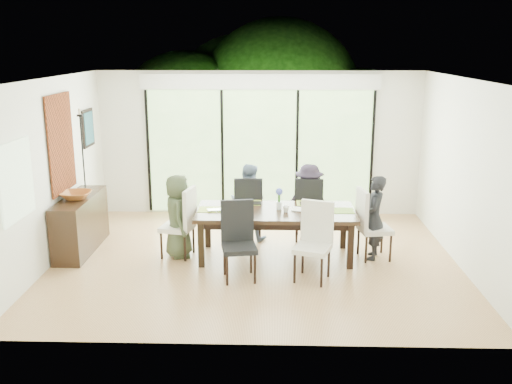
{
  "coord_description": "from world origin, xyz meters",
  "views": [
    {
      "loc": [
        0.25,
        -8.07,
        3.16
      ],
      "look_at": [
        0.0,
        0.25,
        1.0
      ],
      "focal_mm": 40.0,
      "sensor_mm": 36.0,
      "label": 1
    }
  ],
  "objects_px": {
    "bowl": "(76,195)",
    "chair_far_right": "(309,207)",
    "table_top": "(276,212)",
    "chair_left_end": "(177,222)",
    "chair_far_left": "(248,207)",
    "vase": "(279,206)",
    "cup_a": "(230,204)",
    "chair_near_left": "(239,242)",
    "sideboard": "(81,224)",
    "laptop": "(219,211)",
    "cup_c": "(329,206)",
    "cup_b": "(286,209)",
    "person_far_right": "(309,202)",
    "chair_right_end": "(375,224)",
    "person_left_end": "(178,216)",
    "person_far_left": "(248,202)",
    "person_right_end": "(374,218)",
    "chair_near_right": "(312,243)"
  },
  "relations": [
    {
      "from": "sideboard",
      "to": "chair_right_end",
      "type": "bearing_deg",
      "value": -2.71
    },
    {
      "from": "person_right_end",
      "to": "cup_a",
      "type": "relative_size",
      "value": 10.4
    },
    {
      "from": "chair_far_right",
      "to": "person_far_right",
      "type": "distance_m",
      "value": 0.1
    },
    {
      "from": "chair_far_right",
      "to": "chair_left_end",
      "type": "bearing_deg",
      "value": 27.01
    },
    {
      "from": "person_far_left",
      "to": "person_far_right",
      "type": "xyz_separation_m",
      "value": [
        1.0,
        0.0,
        0.0
      ]
    },
    {
      "from": "cup_a",
      "to": "bowl",
      "type": "xyz_separation_m",
      "value": [
        -2.36,
        -0.03,
        0.13
      ]
    },
    {
      "from": "chair_far_right",
      "to": "sideboard",
      "type": "xyz_separation_m",
      "value": [
        -3.61,
        -0.63,
        -0.11
      ]
    },
    {
      "from": "chair_left_end",
      "to": "cup_b",
      "type": "height_order",
      "value": "chair_left_end"
    },
    {
      "from": "chair_far_left",
      "to": "chair_near_left",
      "type": "distance_m",
      "value": 1.72
    },
    {
      "from": "chair_near_right",
      "to": "cup_b",
      "type": "relative_size",
      "value": 11.0
    },
    {
      "from": "laptop",
      "to": "person_far_left",
      "type": "bearing_deg",
      "value": 54.5
    },
    {
      "from": "bowl",
      "to": "vase",
      "type": "bearing_deg",
      "value": -1.22
    },
    {
      "from": "person_right_end",
      "to": "chair_left_end",
      "type": "bearing_deg",
      "value": -76.88
    },
    {
      "from": "person_far_right",
      "to": "cup_c",
      "type": "distance_m",
      "value": 0.79
    },
    {
      "from": "cup_a",
      "to": "sideboard",
      "type": "bearing_deg",
      "value": 178.4
    },
    {
      "from": "person_right_end",
      "to": "table_top",
      "type": "bearing_deg",
      "value": -76.88
    },
    {
      "from": "person_far_right",
      "to": "chair_far_left",
      "type": "bearing_deg",
      "value": 13.57
    },
    {
      "from": "bowl",
      "to": "chair_far_right",
      "type": "bearing_deg",
      "value": 11.5
    },
    {
      "from": "chair_left_end",
      "to": "chair_far_right",
      "type": "xyz_separation_m",
      "value": [
        2.05,
        0.85,
        0.0
      ]
    },
    {
      "from": "person_far_left",
      "to": "sideboard",
      "type": "relative_size",
      "value": 0.83
    },
    {
      "from": "chair_far_left",
      "to": "laptop",
      "type": "distance_m",
      "value": 1.05
    },
    {
      "from": "chair_far_right",
      "to": "person_far_right",
      "type": "height_order",
      "value": "person_far_right"
    },
    {
      "from": "laptop",
      "to": "cup_c",
      "type": "height_order",
      "value": "cup_c"
    },
    {
      "from": "table_top",
      "to": "person_left_end",
      "type": "bearing_deg",
      "value": 180.0
    },
    {
      "from": "vase",
      "to": "cup_b",
      "type": "distance_m",
      "value": 0.18
    },
    {
      "from": "bowl",
      "to": "cup_c",
      "type": "bearing_deg",
      "value": -0.24
    },
    {
      "from": "chair_right_end",
      "to": "bowl",
      "type": "xyz_separation_m",
      "value": [
        -4.56,
        0.12,
        0.38
      ]
    },
    {
      "from": "chair_right_end",
      "to": "vase",
      "type": "height_order",
      "value": "chair_right_end"
    },
    {
      "from": "chair_right_end",
      "to": "cup_b",
      "type": "bearing_deg",
      "value": 84.77
    },
    {
      "from": "chair_left_end",
      "to": "bowl",
      "type": "height_order",
      "value": "chair_left_end"
    },
    {
      "from": "chair_right_end",
      "to": "person_right_end",
      "type": "height_order",
      "value": "person_right_end"
    },
    {
      "from": "chair_far_right",
      "to": "person_left_end",
      "type": "relative_size",
      "value": 0.85
    },
    {
      "from": "cup_c",
      "to": "sideboard",
      "type": "bearing_deg",
      "value": 178.28
    },
    {
      "from": "person_right_end",
      "to": "cup_a",
      "type": "xyz_separation_m",
      "value": [
        -2.18,
        0.15,
        0.15
      ]
    },
    {
      "from": "person_far_right",
      "to": "laptop",
      "type": "xyz_separation_m",
      "value": [
        -1.4,
        -0.93,
        0.12
      ]
    },
    {
      "from": "table_top",
      "to": "chair_left_end",
      "type": "bearing_deg",
      "value": 180.0
    },
    {
      "from": "chair_far_right",
      "to": "cup_a",
      "type": "distance_m",
      "value": 1.45
    },
    {
      "from": "person_far_right",
      "to": "sideboard",
      "type": "height_order",
      "value": "person_far_right"
    },
    {
      "from": "person_left_end",
      "to": "sideboard",
      "type": "bearing_deg",
      "value": 71.66
    },
    {
      "from": "chair_far_left",
      "to": "vase",
      "type": "relative_size",
      "value": 9.17
    },
    {
      "from": "chair_left_end",
      "to": "person_far_left",
      "type": "height_order",
      "value": "person_far_left"
    },
    {
      "from": "chair_far_right",
      "to": "cup_c",
      "type": "relative_size",
      "value": 8.87
    },
    {
      "from": "chair_far_left",
      "to": "cup_c",
      "type": "height_order",
      "value": "chair_far_left"
    },
    {
      "from": "table_top",
      "to": "chair_left_end",
      "type": "xyz_separation_m",
      "value": [
        -1.5,
        0.0,
        -0.17
      ]
    },
    {
      "from": "cup_b",
      "to": "bowl",
      "type": "bearing_deg",
      "value": 176.15
    },
    {
      "from": "person_far_right",
      "to": "laptop",
      "type": "height_order",
      "value": "person_far_right"
    },
    {
      "from": "chair_far_right",
      "to": "person_left_end",
      "type": "distance_m",
      "value": 2.2
    },
    {
      "from": "person_left_end",
      "to": "person_far_left",
      "type": "bearing_deg",
      "value": -61.69
    },
    {
      "from": "chair_far_right",
      "to": "person_far_right",
      "type": "bearing_deg",
      "value": 94.49
    },
    {
      "from": "sideboard",
      "to": "bowl",
      "type": "distance_m",
      "value": 0.5
    }
  ]
}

